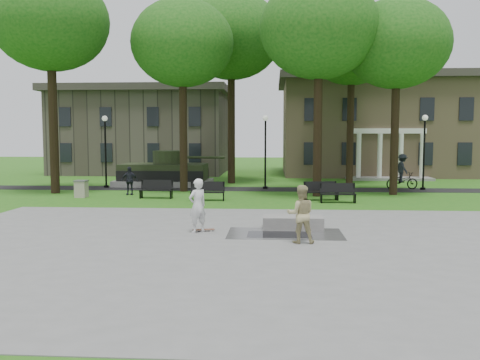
% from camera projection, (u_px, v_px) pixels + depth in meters
% --- Properties ---
extents(ground, '(120.00, 120.00, 0.00)m').
position_uv_depth(ground, '(248.00, 220.00, 20.65)').
color(ground, '#246217').
rests_on(ground, ground).
extents(plaza, '(22.00, 16.00, 0.02)m').
position_uv_depth(plaza, '(240.00, 247.00, 15.68)').
color(plaza, gray).
rests_on(plaza, ground).
extents(footpath, '(44.00, 2.60, 0.01)m').
position_uv_depth(footpath, '(257.00, 189.00, 32.58)').
color(footpath, black).
rests_on(footpath, ground).
extents(building_right, '(17.00, 12.00, 8.60)m').
position_uv_depth(building_right, '(374.00, 125.00, 45.46)').
color(building_right, '#9E8460').
rests_on(building_right, ground).
extents(building_left, '(15.00, 10.00, 7.20)m').
position_uv_depth(building_left, '(145.00, 134.00, 47.40)').
color(building_left, '#4C443D').
rests_on(building_left, ground).
extents(tree_0, '(6.80, 6.80, 12.97)m').
position_uv_depth(tree_0, '(50.00, 22.00, 29.50)').
color(tree_0, black).
rests_on(tree_0, ground).
extents(tree_1, '(6.20, 6.20, 11.63)m').
position_uv_depth(tree_1, '(182.00, 44.00, 30.60)').
color(tree_1, black).
rests_on(tree_1, ground).
extents(tree_2, '(6.60, 6.60, 12.16)m').
position_uv_depth(tree_2, '(319.00, 29.00, 28.06)').
color(tree_2, black).
rests_on(tree_2, ground).
extents(tree_3, '(6.00, 6.00, 11.19)m').
position_uv_depth(tree_3, '(397.00, 44.00, 28.82)').
color(tree_3, black).
rests_on(tree_3, ground).
extents(tree_4, '(7.20, 7.20, 13.50)m').
position_uv_depth(tree_4, '(231.00, 37.00, 35.78)').
color(tree_4, black).
rests_on(tree_4, ground).
extents(tree_5, '(6.40, 6.40, 12.44)m').
position_uv_depth(tree_5, '(352.00, 47.00, 35.78)').
color(tree_5, black).
rests_on(tree_5, ground).
extents(lamp_left, '(0.36, 0.36, 4.73)m').
position_uv_depth(lamp_left, '(105.00, 145.00, 33.28)').
color(lamp_left, black).
rests_on(lamp_left, ground).
extents(lamp_mid, '(0.36, 0.36, 4.73)m').
position_uv_depth(lamp_mid, '(265.00, 146.00, 32.60)').
color(lamp_mid, black).
rests_on(lamp_mid, ground).
extents(lamp_right, '(0.36, 0.36, 4.73)m').
position_uv_depth(lamp_right, '(424.00, 146.00, 31.95)').
color(lamp_right, black).
rests_on(lamp_right, ground).
extents(tank_monument, '(7.45, 3.40, 2.40)m').
position_uv_depth(tank_monument, '(165.00, 173.00, 34.91)').
color(tank_monument, gray).
rests_on(tank_monument, ground).
extents(puddle, '(2.20, 1.20, 0.00)m').
position_uv_depth(puddle, '(279.00, 235.00, 17.51)').
color(puddle, black).
rests_on(puddle, plaza).
extents(concrete_block, '(2.21, 1.01, 0.45)m').
position_uv_depth(concrete_block, '(293.00, 222.00, 18.68)').
color(concrete_block, gray).
rests_on(concrete_block, plaza).
extents(skateboard, '(0.81, 0.40, 0.07)m').
position_uv_depth(skateboard, '(204.00, 230.00, 18.13)').
color(skateboard, brown).
rests_on(skateboard, plaza).
extents(skateboarder, '(0.82, 0.81, 1.91)m').
position_uv_depth(skateboarder, '(198.00, 206.00, 17.84)').
color(skateboarder, silver).
rests_on(skateboarder, plaza).
extents(friend_watching, '(0.93, 0.74, 1.86)m').
position_uv_depth(friend_watching, '(301.00, 214.00, 16.10)').
color(friend_watching, tan).
rests_on(friend_watching, plaza).
extents(pedestrian_walker, '(1.00, 0.51, 1.65)m').
position_uv_depth(pedestrian_walker, '(129.00, 181.00, 29.42)').
color(pedestrian_walker, black).
rests_on(pedestrian_walker, ground).
extents(cyclist, '(2.19, 1.29, 2.27)m').
position_uv_depth(cyclist, '(402.00, 175.00, 32.41)').
color(cyclist, black).
rests_on(cyclist, ground).
extents(park_bench_0, '(1.82, 0.62, 1.00)m').
position_uv_depth(park_bench_0, '(156.00, 189.00, 27.84)').
color(park_bench_0, black).
rests_on(park_bench_0, ground).
extents(park_bench_1, '(1.82, 0.62, 1.00)m').
position_uv_depth(park_bench_1, '(208.00, 191.00, 26.84)').
color(park_bench_1, black).
rests_on(park_bench_1, ground).
extents(park_bench_2, '(1.85, 0.88, 1.00)m').
position_uv_depth(park_bench_2, '(321.00, 191.00, 26.95)').
color(park_bench_2, black).
rests_on(park_bench_2, ground).
extents(park_bench_3, '(1.81, 0.58, 1.00)m').
position_uv_depth(park_bench_3, '(338.00, 193.00, 25.99)').
color(park_bench_3, black).
rests_on(park_bench_3, ground).
extents(trash_bin, '(0.67, 0.67, 0.96)m').
position_uv_depth(trash_bin, '(81.00, 189.00, 28.21)').
color(trash_bin, '#A69D89').
rests_on(trash_bin, ground).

